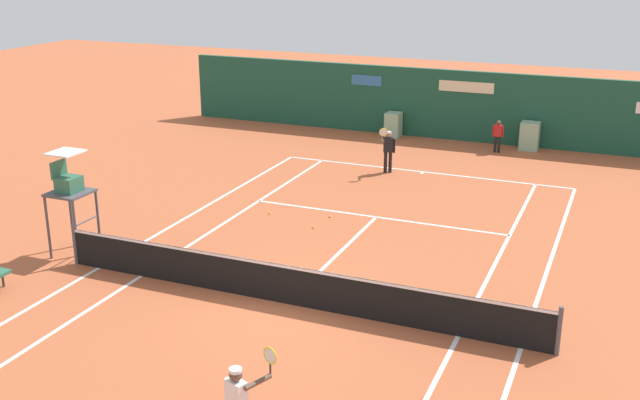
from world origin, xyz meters
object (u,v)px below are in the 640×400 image
Objects in this scene: tennis_ball_by_sideline at (330,216)px; tennis_ball_mid_court at (269,213)px; ball_kid_centre_post at (498,134)px; tennis_ball_near_service_line at (314,227)px; umpire_chair at (69,188)px; player_on_baseline at (388,148)px.

tennis_ball_mid_court is at bearing -167.26° from tennis_ball_by_sideline.
ball_kid_centre_post reaches higher than tennis_ball_near_service_line.
umpire_chair is 41.73× the size of tennis_ball_near_service_line.
ball_kid_centre_post is at bearing 63.40° from tennis_ball_mid_court.
umpire_chair is 17.27m from ball_kid_centre_post.
player_on_baseline reaches higher than tennis_ball_mid_court.
player_on_baseline is at bearing 88.13° from tennis_ball_near_service_line.
tennis_ball_mid_court is at bearing 146.07° from umpire_chair.
player_on_baseline reaches higher than ball_kid_centre_post.
player_on_baseline is (5.25, 10.63, -0.93)m from umpire_chair.
tennis_ball_by_sideline is 1.88m from tennis_ball_mid_court.
player_on_baseline is 6.10m from tennis_ball_mid_court.
player_on_baseline reaches higher than tennis_ball_by_sideline.
tennis_ball_near_service_line is 1.00× the size of tennis_ball_mid_court.
umpire_chair is at bearing -133.97° from tennis_ball_by_sideline.
tennis_ball_by_sideline is (-3.24, -9.72, -0.71)m from ball_kid_centre_post.
ball_kid_centre_post is 19.06× the size of tennis_ball_mid_court.
umpire_chair reaches higher than tennis_ball_near_service_line.
tennis_ball_near_service_line is (5.05, 4.30, -1.82)m from umpire_chair.
umpire_chair is 1.60× the size of player_on_baseline.
tennis_ball_by_sideline is at bearing 67.02° from ball_kid_centre_post.
tennis_ball_mid_court is (-1.95, -5.71, -0.89)m from player_on_baseline.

